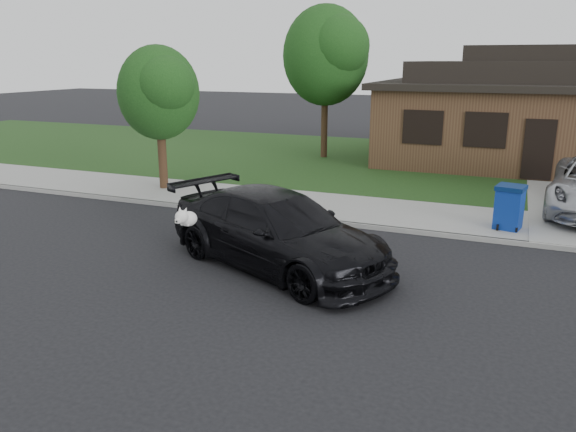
% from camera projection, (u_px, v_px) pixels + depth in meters
% --- Properties ---
extents(ground, '(120.00, 120.00, 0.00)m').
position_uv_depth(ground, '(331.00, 276.00, 11.41)').
color(ground, black).
rests_on(ground, ground).
extents(sidewalk, '(60.00, 3.00, 0.12)m').
position_uv_depth(sidewalk, '(385.00, 213.00, 15.86)').
color(sidewalk, gray).
rests_on(sidewalk, ground).
extents(curb, '(60.00, 0.12, 0.12)m').
position_uv_depth(curb, '(372.00, 227.00, 14.52)').
color(curb, gray).
rests_on(curb, ground).
extents(lawn, '(60.00, 13.00, 0.13)m').
position_uv_depth(lawn, '(428.00, 165.00, 23.00)').
color(lawn, '#193814').
rests_on(lawn, ground).
extents(sedan, '(5.87, 4.22, 1.58)m').
position_uv_depth(sedan, '(277.00, 230.00, 11.73)').
color(sedan, black).
rests_on(sedan, ground).
extents(recycling_bin, '(0.78, 0.78, 1.11)m').
position_uv_depth(recycling_bin, '(509.00, 207.00, 14.06)').
color(recycling_bin, navy).
rests_on(recycling_bin, sidewalk).
extents(house, '(12.60, 8.60, 4.65)m').
position_uv_depth(house, '(539.00, 113.00, 22.78)').
color(house, '#422B1C').
rests_on(house, ground).
extents(tree_0, '(3.78, 3.60, 6.34)m').
position_uv_depth(tree_0, '(328.00, 54.00, 23.27)').
color(tree_0, '#332114').
rests_on(tree_0, ground).
extents(tree_2, '(2.73, 2.60, 4.59)m').
position_uv_depth(tree_2, '(160.00, 91.00, 17.76)').
color(tree_2, '#332114').
rests_on(tree_2, ground).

